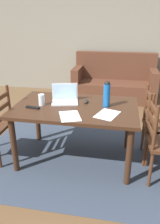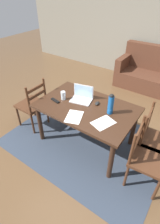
# 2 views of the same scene
# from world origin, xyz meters

# --- Properties ---
(ground_plane) EXTENTS (14.00, 14.00, 0.00)m
(ground_plane) POSITION_xyz_m (0.00, 0.00, 0.00)
(ground_plane) COLOR brown
(area_rug) EXTENTS (2.56, 1.88, 0.01)m
(area_rug) POSITION_xyz_m (0.00, 0.00, 0.00)
(area_rug) COLOR #333D4C
(area_rug) RESTS_ON ground
(wall_back) EXTENTS (8.00, 0.12, 2.70)m
(wall_back) POSITION_xyz_m (0.00, 3.03, 1.35)
(wall_back) COLOR gray
(wall_back) RESTS_ON ground
(dining_table) EXTENTS (1.47, 0.94, 0.74)m
(dining_table) POSITION_xyz_m (0.00, 0.00, 0.64)
(dining_table) COLOR #382114
(dining_table) RESTS_ON ground
(chair_right_far) EXTENTS (0.48, 0.48, 0.95)m
(chair_right_far) POSITION_xyz_m (1.03, 0.18, 0.46)
(chair_right_far) COLOR #4C2B19
(chair_right_far) RESTS_ON ground
(couch) EXTENTS (1.80, 0.80, 1.00)m
(couch) POSITION_xyz_m (0.36, 2.55, 0.36)
(couch) COLOR #512D1E
(couch) RESTS_ON ground
(laptop) EXTENTS (0.36, 0.29, 0.23)m
(laptop) POSITION_xyz_m (-0.16, 0.12, 0.79)
(laptop) COLOR silver
(laptop) RESTS_ON dining_table
(water_bottle) EXTENTS (0.08, 0.08, 0.31)m
(water_bottle) POSITION_xyz_m (0.36, 0.05, 0.90)
(water_bottle) COLOR #145199
(water_bottle) RESTS_ON dining_table
(drinking_glass) EXTENTS (0.07, 0.07, 0.14)m
(drinking_glass) POSITION_xyz_m (-0.41, -0.05, 0.80)
(drinking_glass) COLOR silver
(drinking_glass) RESTS_ON dining_table
(computer_mouse) EXTENTS (0.08, 0.11, 0.03)m
(computer_mouse) POSITION_xyz_m (0.10, 0.14, 0.75)
(computer_mouse) COLOR black
(computer_mouse) RESTS_ON dining_table
(tv_remote) EXTENTS (0.18, 0.07, 0.02)m
(tv_remote) POSITION_xyz_m (-0.48, -0.16, 0.75)
(tv_remote) COLOR black
(tv_remote) RESTS_ON dining_table
(paper_stack_left) EXTENTS (0.30, 0.35, 0.00)m
(paper_stack_left) POSITION_xyz_m (-0.00, -0.31, 0.74)
(paper_stack_left) COLOR white
(paper_stack_left) RESTS_ON dining_table
(paper_stack_right) EXTENTS (0.30, 0.35, 0.00)m
(paper_stack_right) POSITION_xyz_m (0.39, -0.19, 0.74)
(paper_stack_right) COLOR white
(paper_stack_right) RESTS_ON dining_table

